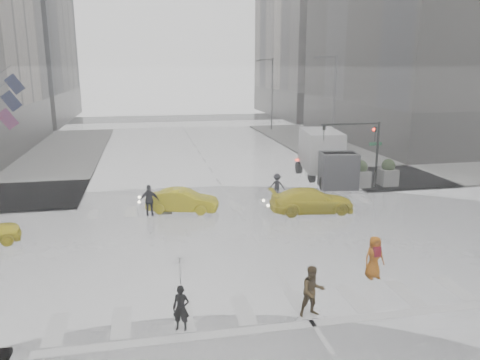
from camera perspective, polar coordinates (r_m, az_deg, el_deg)
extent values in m
plane|color=black|center=(22.10, 2.28, -7.55)|extent=(120.00, 120.00, 0.00)
cube|color=slate|center=(45.46, 21.28, 2.70)|extent=(35.00, 35.00, 0.15)
cube|color=#2A2825|center=(58.27, 24.39, 6.76)|extent=(26.05, 26.05, 4.40)
cube|color=#ADA397|center=(83.84, 13.30, 20.19)|extent=(26.00, 26.00, 36.00)
cube|color=#2A2825|center=(83.44, 12.70, 9.36)|extent=(26.05, 26.05, 4.40)
cylinder|color=black|center=(32.26, 16.35, 2.86)|extent=(0.16, 0.16, 4.50)
cylinder|color=black|center=(31.06, 13.33, 6.66)|extent=(4.00, 0.12, 0.12)
imported|color=black|center=(31.91, 16.13, 5.40)|extent=(0.16, 0.20, 1.00)
imported|color=black|center=(30.41, 10.18, 5.72)|extent=(0.16, 0.20, 1.00)
sphere|color=#FF190C|center=(31.83, 16.00, 5.93)|extent=(0.20, 0.20, 0.20)
cube|color=#0B5126|center=(32.39, 16.20, 4.26)|extent=(0.90, 0.03, 0.22)
cylinder|color=#59595B|center=(41.36, 11.36, 8.56)|extent=(0.20, 0.20, 9.00)
cylinder|color=#59595B|center=(40.88, 10.45, 14.58)|extent=(1.80, 0.12, 0.12)
cube|color=#59595B|center=(40.55, 9.22, 14.50)|extent=(0.50, 0.22, 0.15)
cylinder|color=#59595B|center=(60.25, 3.93, 10.32)|extent=(0.20, 0.20, 9.00)
cylinder|color=#59595B|center=(59.92, 3.14, 14.42)|extent=(1.80, 0.12, 0.12)
cube|color=#59595B|center=(59.70, 2.28, 14.34)|extent=(0.50, 0.22, 0.15)
cube|color=slate|center=(31.48, 11.16, 0.01)|extent=(1.10, 1.10, 1.10)
sphere|color=#223115|center=(31.31, 11.22, 1.43)|extent=(0.90, 0.90, 0.90)
cube|color=slate|center=(32.30, 14.44, 0.18)|extent=(1.10, 1.10, 1.10)
sphere|color=#223115|center=(32.13, 14.52, 1.57)|extent=(0.90, 0.90, 0.90)
cube|color=slate|center=(33.21, 17.55, 0.34)|extent=(1.10, 1.10, 1.10)
sphere|color=#223115|center=(33.04, 17.64, 1.69)|extent=(0.90, 0.90, 0.90)
cube|color=#B31928|center=(38.46, -26.47, 6.67)|extent=(1.54, 0.02, 1.66)
cube|color=black|center=(39.81, -26.11, 8.64)|extent=(1.54, 0.02, 1.66)
cube|color=black|center=(41.21, -25.78, 10.48)|extent=(1.54, 0.02, 1.66)
imported|color=black|center=(15.09, -7.20, -15.25)|extent=(0.61, 0.50, 1.46)
imported|color=black|center=(14.52, -7.35, -10.88)|extent=(1.22, 1.23, 0.88)
imported|color=#3F2E16|center=(15.85, 8.85, -13.26)|extent=(0.87, 0.69, 1.73)
imported|color=#C6620E|center=(18.98, 16.04, -9.04)|extent=(0.86, 0.60, 1.68)
cube|color=maroon|center=(18.71, 16.36, -8.37)|extent=(0.29, 0.18, 0.40)
imported|color=black|center=(25.99, -10.96, -2.48)|extent=(1.09, 0.72, 1.76)
imported|color=black|center=(29.35, 4.53, -0.66)|extent=(1.09, 0.80, 1.51)
imported|color=yellow|center=(26.52, -7.02, -2.51)|extent=(4.18, 2.47, 1.30)
imported|color=yellow|center=(26.50, 8.74, -2.51)|extent=(4.29, 2.22, 1.36)
cube|color=silver|center=(34.56, 9.82, 3.67)|extent=(2.47, 4.73, 2.78)
cube|color=#333338|center=(31.74, 11.89, 1.17)|extent=(2.37, 1.85, 2.37)
cube|color=black|center=(31.59, 11.96, 2.45)|extent=(2.06, 0.93, 0.93)
cylinder|color=black|center=(31.33, 10.15, -0.46)|extent=(0.29, 0.93, 0.93)
cylinder|color=black|center=(32.18, 13.73, -0.26)|extent=(0.29, 0.93, 0.93)
cylinder|color=black|center=(33.38, 8.74, 0.47)|extent=(0.29, 0.93, 0.93)
cylinder|color=black|center=(34.18, 12.14, 0.63)|extent=(0.29, 0.93, 0.93)
cylinder|color=black|center=(36.03, 7.17, 1.50)|extent=(0.29, 0.93, 0.93)
cylinder|color=black|center=(36.77, 10.36, 1.63)|extent=(0.29, 0.93, 0.93)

